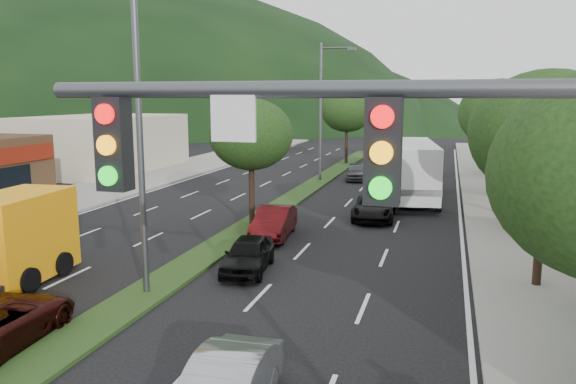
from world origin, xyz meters
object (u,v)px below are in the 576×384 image
(tree_r_b, at_px, (548,135))
(tree_med_near, at_px, (251,135))
(car_queue_d, at_px, (374,207))
(car_queue_b, at_px, (416,192))
(tree_r_e, at_px, (489,113))
(motorhome, at_px, (412,170))
(traffic_signal, at_px, (445,257))
(box_truck, at_px, (3,246))
(tree_r_c, at_px, (518,130))
(streetlight_near, at_px, (145,118))
(car_queue_e, at_px, (357,171))
(streetlight_mid, at_px, (323,105))
(tree_med_far, at_px, (347,110))
(car_queue_c, at_px, (274,222))
(car_queue_a, at_px, (248,254))
(tree_r_d, at_px, (500,113))
(car_queue_f, at_px, (418,166))

(tree_r_b, distance_m, tree_med_near, 13.43)
(car_queue_d, bearing_deg, car_queue_b, 66.90)
(tree_r_e, xyz_separation_m, motorhome, (-5.02, -12.96, -3.02))
(traffic_signal, bearing_deg, car_queue_d, 98.81)
(car_queue_b, bearing_deg, tree_r_e, 74.21)
(traffic_signal, height_order, box_truck, traffic_signal)
(tree_r_c, height_order, streetlight_near, streetlight_near)
(streetlight_near, bearing_deg, car_queue_e, 85.08)
(tree_r_b, bearing_deg, streetlight_near, -161.27)
(tree_r_e, xyz_separation_m, streetlight_mid, (-11.79, -7.00, 0.69))
(tree_r_b, distance_m, tree_med_far, 34.18)
(tree_r_c, relative_size, car_queue_d, 1.46)
(car_queue_c, bearing_deg, tree_r_b, -27.22)
(box_truck, height_order, motorhome, motorhome)
(tree_r_c, distance_m, car_queue_e, 17.81)
(streetlight_near, bearing_deg, car_queue_a, 56.60)
(car_queue_b, relative_size, car_queue_c, 1.16)
(tree_r_b, distance_m, tree_r_c, 8.01)
(tree_r_c, bearing_deg, streetlight_near, -134.51)
(streetlight_near, xyz_separation_m, car_queue_b, (7.14, 18.16, -4.89))
(traffic_signal, relative_size, car_queue_b, 1.46)
(tree_r_d, height_order, car_queue_b, tree_r_d)
(tree_med_far, relative_size, streetlight_near, 0.69)
(tree_med_near, relative_size, tree_med_far, 0.87)
(tree_med_near, relative_size, streetlight_mid, 0.60)
(tree_r_d, distance_m, tree_med_near, 16.99)
(car_queue_d, distance_m, car_queue_f, 18.37)
(tree_r_e, bearing_deg, car_queue_d, -108.99)
(tree_med_near, relative_size, car_queue_e, 1.60)
(car_queue_b, distance_m, car_queue_c, 11.49)
(traffic_signal, bearing_deg, motorhome, 94.10)
(tree_r_e, height_order, tree_med_near, tree_r_e)
(tree_r_c, distance_m, car_queue_a, 13.77)
(tree_r_d, distance_m, box_truck, 28.48)
(tree_r_c, height_order, car_queue_d, tree_r_c)
(tree_med_far, distance_m, box_truck, 37.19)
(tree_r_e, relative_size, streetlight_mid, 0.67)
(streetlight_near, height_order, car_queue_e, streetlight_near)
(car_queue_b, relative_size, car_queue_f, 1.10)
(tree_r_b, bearing_deg, traffic_signal, -102.37)
(tree_r_e, height_order, tree_med_far, tree_med_far)
(tree_r_b, relative_size, streetlight_near, 0.69)
(streetlight_near, distance_m, car_queue_b, 20.11)
(traffic_signal, distance_m, tree_med_far, 46.43)
(car_queue_a, relative_size, motorhome, 0.39)
(tree_r_b, relative_size, car_queue_a, 1.88)
(motorhome, bearing_deg, car_queue_a, -113.85)
(car_queue_f, xyz_separation_m, box_truck, (-11.56, -32.18, 0.79))
(streetlight_near, height_order, car_queue_c, streetlight_near)
(traffic_signal, xyz_separation_m, car_queue_b, (-1.68, 27.69, -3.95))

